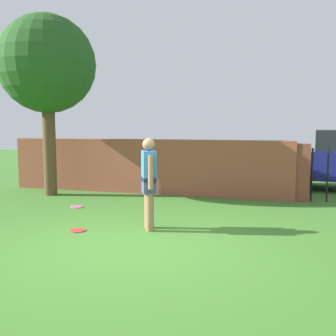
{
  "coord_description": "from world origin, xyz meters",
  "views": [
    {
      "loc": [
        2.13,
        -5.4,
        1.83
      ],
      "look_at": [
        -0.06,
        1.97,
        1.0
      ],
      "focal_mm": 41.75,
      "sensor_mm": 36.0,
      "label": 1
    }
  ],
  "objects_px": {
    "frisbee_red": "(78,230)",
    "tree": "(47,65)",
    "frisbee_pink": "(77,207)",
    "person": "(149,179)"
  },
  "relations": [
    {
      "from": "frisbee_red",
      "to": "tree",
      "type": "bearing_deg",
      "value": 129.73
    },
    {
      "from": "frisbee_pink",
      "to": "frisbee_red",
      "type": "height_order",
      "value": "same"
    },
    {
      "from": "tree",
      "to": "person",
      "type": "height_order",
      "value": "tree"
    },
    {
      "from": "tree",
      "to": "person",
      "type": "bearing_deg",
      "value": -34.93
    },
    {
      "from": "tree",
      "to": "frisbee_red",
      "type": "xyz_separation_m",
      "value": [
        2.52,
        -3.03,
        -3.38
      ]
    },
    {
      "from": "tree",
      "to": "frisbee_red",
      "type": "bearing_deg",
      "value": -50.27
    },
    {
      "from": "frisbee_red",
      "to": "person",
      "type": "bearing_deg",
      "value": 21.58
    },
    {
      "from": "frisbee_pink",
      "to": "frisbee_red",
      "type": "distance_m",
      "value": 2.06
    },
    {
      "from": "frisbee_pink",
      "to": "tree",
      "type": "bearing_deg",
      "value": 139.88
    },
    {
      "from": "tree",
      "to": "person",
      "type": "xyz_separation_m",
      "value": [
        3.68,
        -2.57,
        -2.49
      ]
    }
  ]
}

